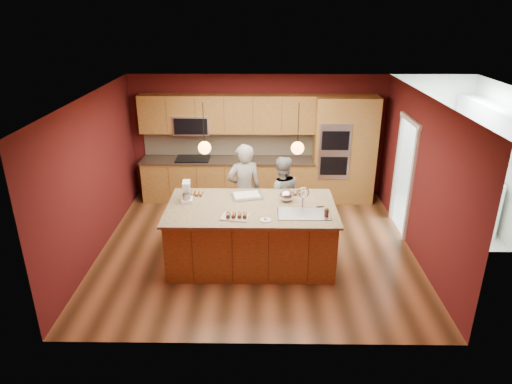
{
  "coord_description": "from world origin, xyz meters",
  "views": [
    {
      "loc": [
        0.08,
        -7.18,
        4.07
      ],
      "look_at": [
        -0.01,
        -0.1,
        1.12
      ],
      "focal_mm": 32.0,
      "sensor_mm": 36.0,
      "label": 1
    }
  ],
  "objects_px": {
    "island": "(252,234)",
    "person_left": "(244,190)",
    "person_right": "(281,196)",
    "stand_mixer": "(187,193)",
    "mixing_bowl": "(286,196)"
  },
  "relations": [
    {
      "from": "island",
      "to": "stand_mixer",
      "type": "relative_size",
      "value": 7.93
    },
    {
      "from": "person_right",
      "to": "stand_mixer",
      "type": "relative_size",
      "value": 4.4
    },
    {
      "from": "stand_mixer",
      "to": "island",
      "type": "bearing_deg",
      "value": -15.45
    },
    {
      "from": "person_right",
      "to": "person_left",
      "type": "bearing_deg",
      "value": -6.87
    },
    {
      "from": "person_right",
      "to": "island",
      "type": "bearing_deg",
      "value": 56.51
    },
    {
      "from": "person_left",
      "to": "person_right",
      "type": "relative_size",
      "value": 1.15
    },
    {
      "from": "person_right",
      "to": "mixing_bowl",
      "type": "height_order",
      "value": "person_right"
    },
    {
      "from": "island",
      "to": "person_right",
      "type": "relative_size",
      "value": 1.8
    },
    {
      "from": "mixing_bowl",
      "to": "island",
      "type": "bearing_deg",
      "value": -157.89
    },
    {
      "from": "island",
      "to": "person_left",
      "type": "xyz_separation_m",
      "value": [
        -0.17,
        1.02,
        0.36
      ]
    },
    {
      "from": "person_left",
      "to": "stand_mixer",
      "type": "relative_size",
      "value": 5.07
    },
    {
      "from": "island",
      "to": "mixing_bowl",
      "type": "relative_size",
      "value": 11.75
    },
    {
      "from": "island",
      "to": "person_right",
      "type": "distance_m",
      "value": 1.17
    },
    {
      "from": "person_left",
      "to": "stand_mixer",
      "type": "bearing_deg",
      "value": 25.7
    },
    {
      "from": "island",
      "to": "person_left",
      "type": "height_order",
      "value": "person_left"
    }
  ]
}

